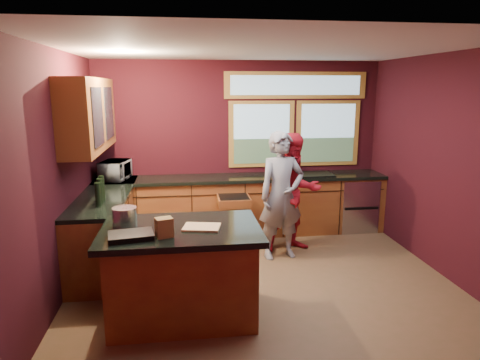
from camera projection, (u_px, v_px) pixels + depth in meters
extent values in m
plane|color=brown|center=(262.00, 279.00, 5.22)|extent=(4.50, 4.50, 0.00)
cube|color=black|center=(240.00, 147.00, 6.87)|extent=(4.50, 0.02, 2.70)
cube|color=black|center=(315.00, 224.00, 3.00)|extent=(4.50, 0.02, 2.70)
cube|color=black|center=(59.00, 175.00, 4.64)|extent=(0.02, 4.00, 2.70)
cube|color=black|center=(444.00, 166.00, 5.23)|extent=(0.02, 4.00, 2.70)
cube|color=silver|center=(264.00, 48.00, 4.65)|extent=(4.50, 4.00, 0.02)
cube|color=#7D9DAE|center=(262.00, 134.00, 6.86)|extent=(1.06, 0.02, 1.06)
cube|color=#7D9DAE|center=(328.00, 133.00, 7.00)|extent=(1.06, 0.02, 1.06)
cube|color=#A3752F|center=(296.00, 85.00, 6.77)|extent=(2.30, 0.02, 0.42)
cube|color=maroon|center=(89.00, 115.00, 5.36)|extent=(0.36, 1.80, 0.90)
cube|color=maroon|center=(242.00, 206.00, 6.77)|extent=(4.50, 0.60, 0.88)
cube|color=black|center=(242.00, 178.00, 6.66)|extent=(4.50, 0.64, 0.05)
cube|color=#B7B7BC|center=(354.00, 204.00, 7.00)|extent=(0.60, 0.58, 0.85)
cube|color=black|center=(311.00, 176.00, 6.78)|extent=(0.66, 0.46, 0.05)
cube|color=maroon|center=(106.00, 229.00, 5.69)|extent=(0.60, 2.30, 0.88)
cube|color=black|center=(105.00, 195.00, 5.60)|extent=(0.64, 2.30, 0.05)
cube|color=maroon|center=(182.00, 275.00, 4.29)|extent=(1.40, 0.90, 0.88)
cube|color=black|center=(181.00, 230.00, 4.19)|extent=(1.55, 1.05, 0.06)
imported|color=slate|center=(281.00, 196.00, 5.73)|extent=(0.70, 0.52, 1.73)
imported|color=#A71320|center=(294.00, 193.00, 5.99)|extent=(0.92, 0.77, 1.68)
imported|color=#999999|center=(115.00, 170.00, 6.39)|extent=(0.45, 0.58, 0.29)
imported|color=#999999|center=(289.00, 164.00, 6.78)|extent=(0.30, 0.26, 0.34)
cylinder|color=silver|center=(281.00, 166.00, 6.72)|extent=(0.12, 0.12, 0.28)
cube|color=tan|center=(202.00, 227.00, 4.16)|extent=(0.39, 0.32, 0.02)
cylinder|color=silver|center=(125.00, 216.00, 4.23)|extent=(0.24, 0.24, 0.18)
cube|color=brown|center=(164.00, 227.00, 3.90)|extent=(0.18, 0.16, 0.18)
cube|color=black|center=(131.00, 236.00, 3.87)|extent=(0.44, 0.34, 0.05)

